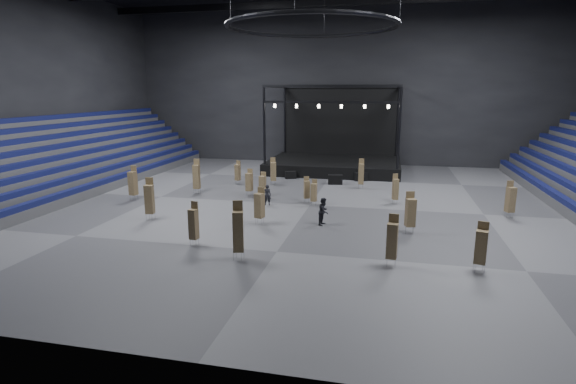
% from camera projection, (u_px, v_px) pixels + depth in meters
% --- Properties ---
extents(floor, '(50.00, 50.00, 0.00)m').
position_uv_depth(floor, '(310.00, 205.00, 34.41)').
color(floor, '#535356').
rests_on(floor, ground).
extents(wall_back, '(50.00, 0.20, 18.00)m').
position_uv_depth(wall_back, '(341.00, 87.00, 52.42)').
color(wall_back, black).
rests_on(wall_back, ground).
extents(wall_front, '(50.00, 0.20, 18.00)m').
position_uv_depth(wall_front, '(184.00, 75.00, 12.44)').
color(wall_front, black).
rests_on(wall_front, ground).
extents(wall_left, '(0.20, 42.00, 18.00)m').
position_uv_depth(wall_left, '(18.00, 85.00, 37.75)').
color(wall_left, black).
rests_on(wall_left, ground).
extents(bleachers_left, '(7.20, 40.00, 6.40)m').
position_uv_depth(bleachers_left, '(50.00, 171.00, 38.91)').
color(bleachers_left, '#464648').
rests_on(bleachers_left, floor).
extents(stage, '(14.00, 10.00, 9.20)m').
position_uv_depth(stage, '(335.00, 157.00, 49.55)').
color(stage, black).
rests_on(stage, floor).
extents(truss_ring, '(12.30, 12.30, 5.15)m').
position_uv_depth(truss_ring, '(312.00, 26.00, 31.55)').
color(truss_ring, black).
rests_on(truss_ring, ceiling).
extents(flight_case_left, '(1.21, 0.90, 0.72)m').
position_uv_depth(flight_case_left, '(291.00, 175.00, 44.71)').
color(flight_case_left, black).
rests_on(flight_case_left, floor).
extents(flight_case_mid, '(1.42, 0.84, 0.89)m').
position_uv_depth(flight_case_mid, '(335.00, 180.00, 41.98)').
color(flight_case_mid, black).
rests_on(flight_case_mid, floor).
extents(flight_case_right, '(1.37, 1.01, 0.82)m').
position_uv_depth(flight_case_right, '(361.00, 177.00, 43.61)').
color(flight_case_right, black).
rests_on(flight_case_right, floor).
extents(chair_stack_0, '(0.56, 0.56, 2.06)m').
position_uv_depth(chair_stack_0, '(307.00, 189.00, 34.95)').
color(chair_stack_0, silver).
rests_on(chair_stack_0, floor).
extents(chair_stack_1, '(0.63, 0.63, 2.54)m').
position_uv_depth(chair_stack_1, '(273.00, 171.00, 41.53)').
color(chair_stack_1, silver).
rests_on(chair_stack_1, floor).
extents(chair_stack_2, '(0.50, 0.50, 2.53)m').
position_uv_depth(chair_stack_2, '(194.00, 223.00, 25.22)').
color(chair_stack_2, silver).
rests_on(chair_stack_2, floor).
extents(chair_stack_3, '(0.55, 0.55, 2.09)m').
position_uv_depth(chair_stack_3, '(263.00, 184.00, 36.73)').
color(chair_stack_3, silver).
rests_on(chair_stack_3, floor).
extents(chair_stack_4, '(0.52, 0.52, 2.35)m').
position_uv_depth(chair_stack_4, '(395.00, 189.00, 34.54)').
color(chair_stack_4, silver).
rests_on(chair_stack_4, floor).
extents(chair_stack_5, '(0.68, 0.68, 2.60)m').
position_uv_depth(chair_stack_5, '(410.00, 212.00, 27.30)').
color(chair_stack_5, silver).
rests_on(chair_stack_5, floor).
extents(chair_stack_6, '(0.65, 0.65, 2.48)m').
position_uv_depth(chair_stack_6, '(481.00, 246.00, 21.47)').
color(chair_stack_6, silver).
rests_on(chair_stack_6, floor).
extents(chair_stack_7, '(0.57, 0.57, 2.66)m').
position_uv_depth(chair_stack_7, '(392.00, 240.00, 22.14)').
color(chair_stack_7, silver).
rests_on(chair_stack_7, floor).
extents(chair_stack_8, '(0.67, 0.67, 3.10)m').
position_uv_depth(chair_stack_8, '(238.00, 230.00, 23.01)').
color(chair_stack_8, silver).
rests_on(chair_stack_8, floor).
extents(chair_stack_9, '(0.52, 0.52, 2.21)m').
position_uv_depth(chair_stack_9, '(238.00, 172.00, 41.92)').
color(chair_stack_9, silver).
rests_on(chair_stack_9, floor).
extents(chair_stack_10, '(0.61, 0.61, 2.79)m').
position_uv_depth(chair_stack_10, '(133.00, 183.00, 35.59)').
color(chair_stack_10, silver).
rests_on(chair_stack_10, floor).
extents(chair_stack_11, '(0.66, 0.66, 2.58)m').
position_uv_depth(chair_stack_11, '(510.00, 199.00, 30.67)').
color(chair_stack_11, silver).
rests_on(chair_stack_11, floor).
extents(chair_stack_12, '(0.59, 0.59, 2.96)m').
position_uv_depth(chair_stack_12, '(197.00, 176.00, 37.93)').
color(chair_stack_12, silver).
rests_on(chair_stack_12, floor).
extents(chair_stack_13, '(0.66, 0.66, 2.45)m').
position_uv_depth(chair_stack_13, '(260.00, 205.00, 29.26)').
color(chair_stack_13, silver).
rests_on(chair_stack_13, floor).
extents(chair_stack_14, '(0.51, 0.51, 2.67)m').
position_uv_depth(chair_stack_14, '(361.00, 173.00, 39.98)').
color(chair_stack_14, silver).
rests_on(chair_stack_14, floor).
extents(chair_stack_15, '(0.64, 0.64, 2.89)m').
position_uv_depth(chair_stack_15, '(149.00, 198.00, 30.19)').
color(chair_stack_15, silver).
rests_on(chair_stack_15, floor).
extents(chair_stack_16, '(0.46, 0.46, 2.03)m').
position_uv_depth(chair_stack_16, '(314.00, 192.00, 34.05)').
color(chair_stack_16, silver).
rests_on(chair_stack_16, floor).
extents(chair_stack_17, '(0.56, 0.56, 2.25)m').
position_uv_depth(chair_stack_17, '(249.00, 182.00, 37.27)').
color(chair_stack_17, silver).
rests_on(chair_stack_17, floor).
extents(man_center, '(0.65, 0.49, 1.60)m').
position_uv_depth(man_center, '(267.00, 195.00, 34.20)').
color(man_center, black).
rests_on(man_center, floor).
extents(crew_member, '(0.85, 1.00, 1.80)m').
position_uv_depth(crew_member, '(324.00, 211.00, 29.17)').
color(crew_member, black).
rests_on(crew_member, floor).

